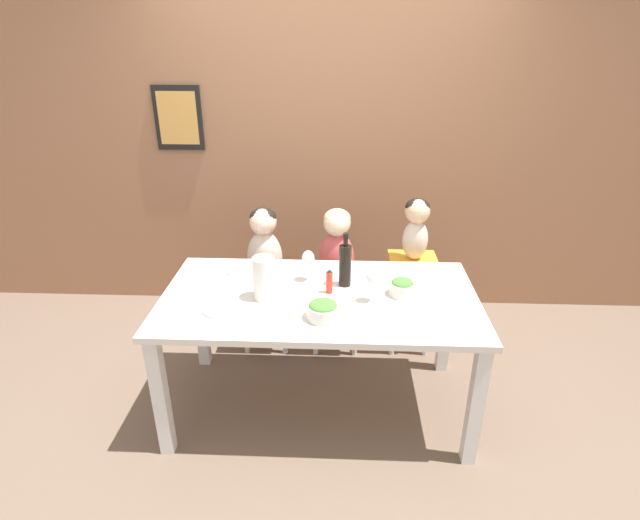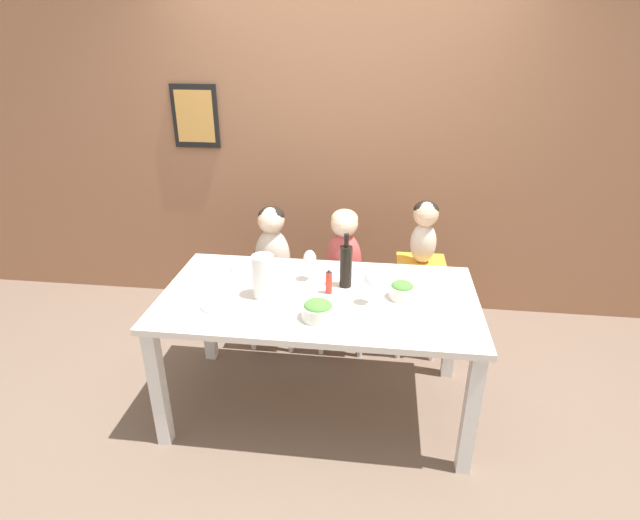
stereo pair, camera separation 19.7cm
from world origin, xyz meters
name	(u,v)px [view 1 (the left image)]	position (x,y,z in m)	size (l,w,h in m)	color
ground_plane	(320,404)	(0.00, 0.00, 0.00)	(14.00, 14.00, 0.00)	#705B4C
wall_back	(327,137)	(0.00, 1.33, 1.35)	(10.00, 0.09, 2.70)	#9E6B4C
dining_table	(319,310)	(0.00, 0.00, 0.66)	(1.72, 0.91, 0.76)	silver
chair_far_left	(267,295)	(-0.40, 0.66, 0.39)	(0.37, 0.36, 0.47)	silver
chair_far_center	(336,296)	(0.09, 0.66, 0.39)	(0.37, 0.36, 0.47)	silver
chair_right_highchair	(412,281)	(0.60, 0.66, 0.52)	(0.32, 0.31, 0.68)	silver
person_child_left	(264,245)	(-0.40, 0.66, 0.76)	(0.24, 0.19, 0.55)	beige
person_child_center	(337,247)	(0.09, 0.66, 0.76)	(0.24, 0.19, 0.55)	#C64C4C
person_baby_right	(416,224)	(0.60, 0.66, 0.93)	(0.17, 0.17, 0.42)	beige
wine_bottle	(345,264)	(0.14, 0.13, 0.89)	(0.07, 0.07, 0.31)	black
paper_towel_roll	(264,278)	(-0.29, -0.04, 0.88)	(0.12, 0.12, 0.24)	white
wine_glass_near	(373,280)	(0.28, -0.05, 0.89)	(0.07, 0.07, 0.19)	white
wine_glass_far	(308,260)	(-0.07, 0.18, 0.89)	(0.07, 0.07, 0.19)	white
salad_bowl_large	(323,310)	(0.03, -0.23, 0.80)	(0.17, 0.17, 0.10)	silver
salad_bowl_small	(402,287)	(0.45, 0.03, 0.80)	(0.14, 0.14, 0.10)	silver
dinner_plate_front_left	(222,308)	(-0.50, -0.17, 0.76)	(0.20, 0.20, 0.01)	silver
dinner_plate_back_left	(243,270)	(-0.47, 0.29, 0.76)	(0.20, 0.20, 0.01)	silver
condiment_bottle_hot_sauce	(329,281)	(0.05, 0.03, 0.82)	(0.04, 0.04, 0.14)	red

